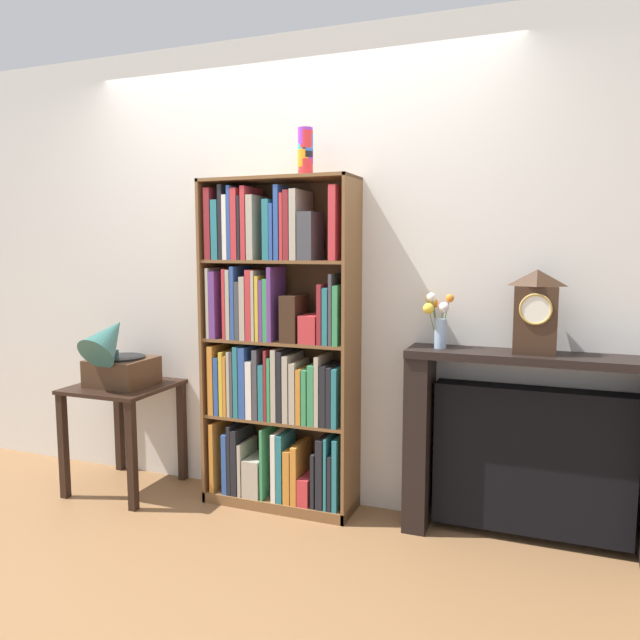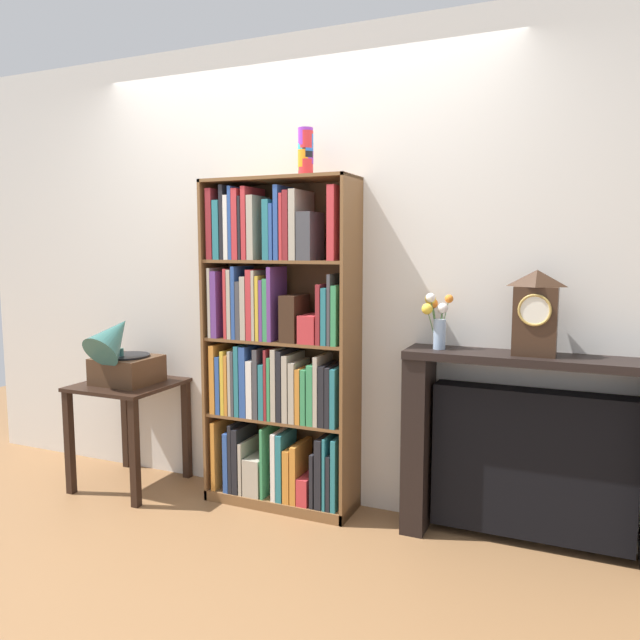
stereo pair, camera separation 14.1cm
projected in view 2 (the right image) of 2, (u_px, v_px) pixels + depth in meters
name	position (u px, v px, depth m)	size (l,w,h in m)	color
ground_plane	(269.00, 515.00, 3.38)	(8.12, 6.40, 0.02)	brown
wall_back	(324.00, 273.00, 3.46)	(5.12, 0.08, 2.64)	silver
bookshelf	(278.00, 356.00, 3.42)	(0.86, 0.30, 1.84)	brown
cup_stack	(306.00, 152.00, 3.23)	(0.08, 0.08, 0.25)	red
side_table_left	(129.00, 406.00, 3.73)	(0.55, 0.55, 0.65)	black
gramophone	(121.00, 355.00, 3.65)	(0.34, 0.45, 0.47)	#472D1C
fireplace_mantel	(531.00, 453.00, 2.97)	(1.23, 0.27, 0.96)	black
mantel_clock	(535.00, 313.00, 2.86)	(0.20, 0.14, 0.41)	#382316
flower_vase	(437.00, 316.00, 3.07)	(0.15, 0.15, 0.28)	#99B2D1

